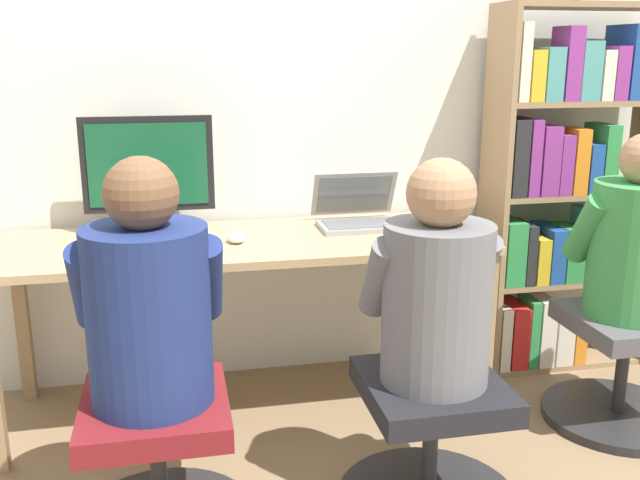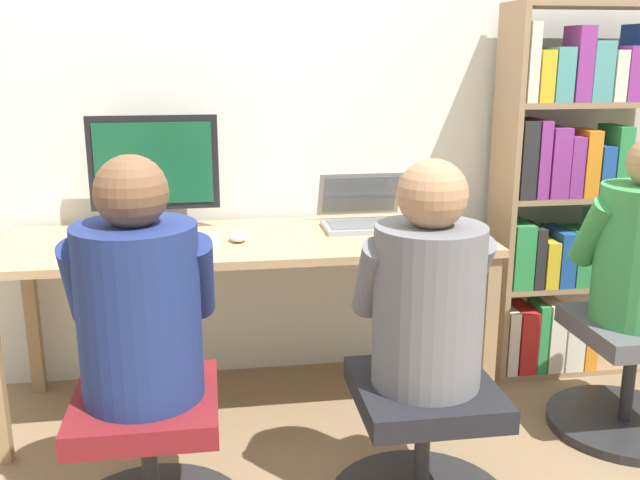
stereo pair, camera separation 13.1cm
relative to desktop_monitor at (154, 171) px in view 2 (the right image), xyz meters
name	(u,v)px [view 2 (the right image)]	position (x,y,z in m)	size (l,w,h in m)	color
ground_plane	(257,446)	(0.34, -0.50, -0.94)	(14.00, 14.00, 0.00)	#846B4C
wall_back	(238,73)	(0.34, 0.19, 0.36)	(10.00, 0.05, 2.60)	silver
desk	(248,256)	(0.34, -0.18, -0.31)	(1.83, 0.62, 0.70)	tan
desktop_monitor	(154,171)	(0.00, 0.00, 0.00)	(0.50, 0.18, 0.45)	black
laptop	(365,215)	(0.83, -0.06, -0.19)	(0.35, 0.31, 0.21)	gray
keyboard	(160,241)	(0.02, -0.23, -0.22)	(0.42, 0.17, 0.03)	silver
computer_mouse_by_keyboard	(238,237)	(0.31, -0.23, -0.22)	(0.06, 0.10, 0.04)	silver
office_chair_left	(150,463)	(0.01, -0.90, -0.72)	(0.57, 0.57, 0.43)	#262628
office_chair_right	(422,448)	(0.82, -0.94, -0.72)	(0.57, 0.57, 0.43)	#262628
person_at_monitor	(139,297)	(0.01, -0.89, -0.21)	(0.42, 0.35, 0.69)	navy
person_at_laptop	(428,290)	(0.82, -0.94, -0.22)	(0.39, 0.34, 0.67)	slate
bookshelf	(571,202)	(1.73, -0.04, -0.17)	(0.75, 0.26, 1.58)	#997A56
office_chair_side	(629,375)	(1.73, -0.57, -0.72)	(0.57, 0.57, 0.43)	#262628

